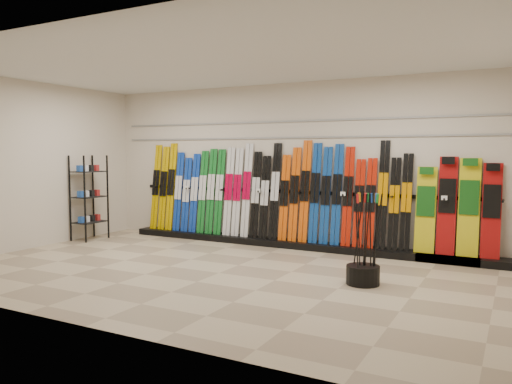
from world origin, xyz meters
The scene contains 12 objects.
floor centered at (0.00, 0.00, 0.00)m, with size 8.00×8.00×0.00m, color gray.
back_wall centered at (0.00, 2.50, 1.50)m, with size 8.00×8.00×0.00m, color beige.
left_wall centered at (-4.00, 0.00, 1.50)m, with size 5.00×5.00×0.00m, color beige.
ceiling centered at (0.00, 0.00, 3.00)m, with size 8.00×8.00×0.00m, color silver.
ski_rack_base centered at (0.22, 2.28, 0.06)m, with size 8.00×0.40×0.12m, color black.
skis centered at (-0.46, 2.35, 0.96)m, with size 5.36×0.27×1.83m.
snowboards centered at (2.93, 2.35, 0.86)m, with size 1.25×0.24×1.54m.
accessory_rack centered at (-3.75, 1.15, 0.84)m, with size 0.40×0.60×1.67m, color black.
pole_bin centered at (2.00, 0.36, 0.12)m, with size 0.44×0.44×0.25m, color black.
ski_poles centered at (2.03, 0.39, 0.61)m, with size 0.41×0.35×1.18m.
slatwall_rail_0 centered at (0.00, 2.48, 2.00)m, with size 7.60×0.02×0.03m, color gray.
slatwall_rail_1 centered at (0.00, 2.48, 2.30)m, with size 7.60×0.02×0.03m, color gray.
Camera 1 is at (3.77, -5.97, 1.73)m, focal length 35.00 mm.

